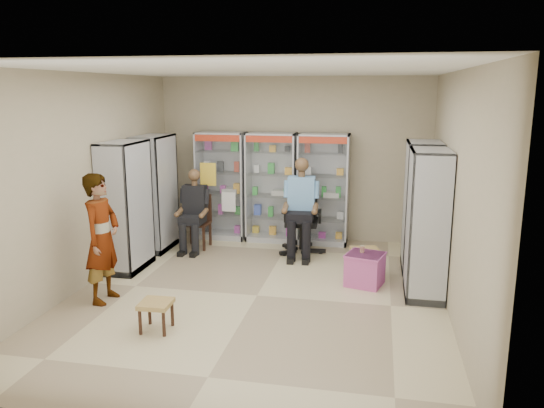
% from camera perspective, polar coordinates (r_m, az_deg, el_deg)
% --- Properties ---
extents(floor, '(6.00, 6.00, 0.00)m').
position_cam_1_polar(floor, '(7.37, -1.62, -9.81)').
color(floor, '#C1B286').
rests_on(floor, ground).
extents(room_shell, '(5.02, 6.02, 3.01)m').
position_cam_1_polar(room_shell, '(6.88, -1.72, 5.57)').
color(room_shell, tan).
rests_on(room_shell, ground).
extents(cabinet_back_left, '(0.90, 0.50, 2.00)m').
position_cam_1_polar(cabinet_back_left, '(9.97, -5.42, 1.98)').
color(cabinet_back_left, silver).
rests_on(cabinet_back_left, floor).
extents(cabinet_back_mid, '(0.90, 0.50, 2.00)m').
position_cam_1_polar(cabinet_back_mid, '(9.74, -0.05, 1.79)').
color(cabinet_back_mid, silver).
rests_on(cabinet_back_mid, floor).
extents(cabinet_back_right, '(0.90, 0.50, 2.00)m').
position_cam_1_polar(cabinet_back_right, '(9.60, 5.52, 1.58)').
color(cabinet_back_right, '#ABACB2').
rests_on(cabinet_back_right, floor).
extents(cabinet_right_far, '(0.90, 0.50, 2.00)m').
position_cam_1_polar(cabinet_right_far, '(8.47, 15.74, -0.27)').
color(cabinet_right_far, silver).
rests_on(cabinet_right_far, floor).
extents(cabinet_right_near, '(0.90, 0.50, 2.00)m').
position_cam_1_polar(cabinet_right_near, '(7.40, 16.33, -2.08)').
color(cabinet_right_near, '#B5B7BD').
rests_on(cabinet_right_near, floor).
extents(cabinet_left_far, '(0.90, 0.50, 2.00)m').
position_cam_1_polar(cabinet_left_far, '(9.43, -12.47, 1.15)').
color(cabinet_left_far, '#9EA0A5').
rests_on(cabinet_left_far, floor).
extents(cabinet_left_near, '(0.90, 0.50, 2.00)m').
position_cam_1_polar(cabinet_left_near, '(8.46, -15.45, -0.27)').
color(cabinet_left_near, '#A8A9AF').
rests_on(cabinet_left_near, floor).
extents(wooden_chair, '(0.42, 0.42, 0.94)m').
position_cam_1_polar(wooden_chair, '(9.48, -8.07, -1.91)').
color(wooden_chair, '#332413').
rests_on(wooden_chair, floor).
extents(seated_customer, '(0.44, 0.60, 1.34)m').
position_cam_1_polar(seated_customer, '(9.38, -8.21, -0.80)').
color(seated_customer, black).
rests_on(seated_customer, floor).
extents(office_chair, '(0.70, 0.70, 1.22)m').
position_cam_1_polar(office_chair, '(9.05, 3.22, -1.56)').
color(office_chair, black).
rests_on(office_chair, floor).
extents(seated_shopkeeper, '(0.55, 0.74, 1.56)m').
position_cam_1_polar(seated_shopkeeper, '(8.96, 3.18, -0.60)').
color(seated_shopkeeper, '#65A2C9').
rests_on(seated_shopkeeper, floor).
extents(pink_trunk, '(0.59, 0.58, 0.47)m').
position_cam_1_polar(pink_trunk, '(7.79, 9.96, -6.93)').
color(pink_trunk, '#B64880').
rests_on(pink_trunk, floor).
extents(tea_glass, '(0.07, 0.07, 0.10)m').
position_cam_1_polar(tea_glass, '(7.76, 9.68, -4.82)').
color(tea_glass, '#501706').
rests_on(tea_glass, pink_trunk).
extents(woven_stool_a, '(0.50, 0.50, 0.41)m').
position_cam_1_polar(woven_stool_a, '(8.17, 9.99, -6.22)').
color(woven_stool_a, '#A27844').
rests_on(woven_stool_a, floor).
extents(woven_stool_b, '(0.37, 0.37, 0.36)m').
position_cam_1_polar(woven_stool_b, '(6.47, -12.33, -11.67)').
color(woven_stool_b, '#AC7348').
rests_on(woven_stool_b, floor).
extents(standing_man, '(0.44, 0.65, 1.72)m').
position_cam_1_polar(standing_man, '(7.29, -17.83, -3.53)').
color(standing_man, gray).
rests_on(standing_man, floor).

